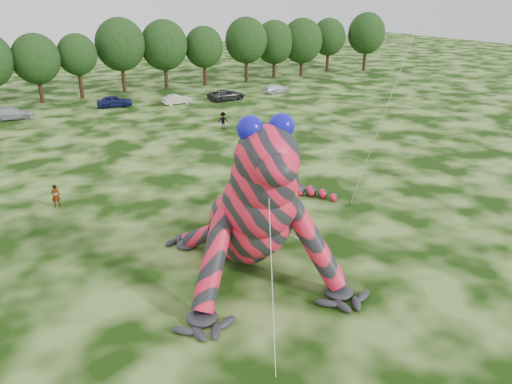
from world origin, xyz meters
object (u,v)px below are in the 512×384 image
Objects in this scene: tree_16 at (328,45)px; tree_17 at (366,42)px; spectator_5 at (275,165)px; tree_8 at (37,69)px; tree_15 at (302,47)px; car_7 at (277,89)px; tree_12 at (204,56)px; car_6 at (227,95)px; spectator_0 at (56,196)px; car_5 at (177,99)px; tree_11 at (165,55)px; tree_9 at (79,66)px; tree_13 at (246,50)px; car_4 at (114,101)px; tree_10 at (121,56)px; car_3 at (11,113)px; spectator_2 at (223,120)px; tree_14 at (274,49)px; inflatable_gecko at (240,178)px.

tree_16 is 0.91× the size of tree_17.
tree_8 is at bearing -89.35° from spectator_5.
car_7 is (-12.17, -10.97, -4.19)m from tree_15.
tree_12 reaches higher than car_6.
tree_16 is at bearing -143.49° from spectator_0.
car_6 is (6.83, -0.98, 0.08)m from car_5.
tree_11 is at bearing -114.87° from spectator_5.
tree_9 reaches higher than car_6.
tree_13 reaches higher than tree_11.
car_4 is (-10.44, -8.67, -4.28)m from tree_11.
tree_9 is 5.25× the size of spectator_0.
tree_8 is 2.03× the size of car_4.
tree_16 reaches higher than car_6.
tree_10 is 6.36× the size of spectator_0.
tree_12 is 18.46m from tree_15.
car_7 is at bearing -158.96° from tree_17.
car_3 is (-60.79, -7.58, -4.43)m from tree_17.
tree_15 is at bearing -107.44° from spectator_2.
spectator_2 is at bearing -150.17° from tree_17.
tree_9 is 8.90m from car_4.
car_3 is 2.99× the size of spectator_0.
tree_8 is 5.43× the size of spectator_5.
car_3 is at bearing 83.67° from car_5.
spectator_0 is at bearing -149.05° from tree_17.
tree_15 reaches higher than car_5.
tree_8 is 37.72m from tree_14.
car_3 is at bearing 80.29° from car_6.
tree_17 is (56.17, -0.32, 0.68)m from tree_8.
tree_13 is (28.37, 49.25, 0.52)m from inflatable_gecko.
tree_8 is 2.07× the size of car_7.
tree_10 is (11.61, 1.59, 0.78)m from tree_8.
car_3 is at bearing 81.49° from car_7.
tree_17 is (24.82, -0.46, 0.08)m from tree_13.
car_6 is at bearing -90.75° from car_3.
car_4 is at bearing -114.11° from tree_10.
tree_12 is 7.17m from tree_13.
spectator_0 is (-54.57, -39.32, -3.86)m from tree_16.
inflatable_gecko reaches higher than tree_12.
tree_16 is (18.32, 2.25, -0.38)m from tree_13.
spectator_0 is (-19.56, -12.81, -0.08)m from spectator_2.
tree_11 is 24.77m from car_3.
tree_14 is 31.74m from car_4.
tree_17 reaches higher than car_5.
tree_14 is (34.70, 50.84, 0.16)m from inflatable_gecko.
tree_13 is 1.96× the size of car_6.
tree_10 is at bearing -15.18° from car_4.
tree_8 reaches higher than car_5.
car_3 is (-35.97, -8.05, -4.35)m from tree_13.
tree_11 is 31.69m from tree_16.
tree_11 is 1.05× the size of tree_15.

